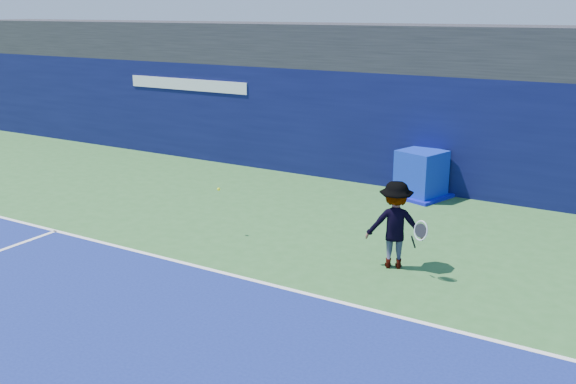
{
  "coord_description": "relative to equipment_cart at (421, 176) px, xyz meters",
  "views": [
    {
      "loc": [
        5.96,
        -5.63,
        4.6
      ],
      "look_at": [
        -0.49,
        5.2,
        1.0
      ],
      "focal_mm": 40.0,
      "sensor_mm": 36.0,
      "label": 1
    }
  ],
  "objects": [
    {
      "name": "equipment_cart",
      "position": [
        0.0,
        0.0,
        0.0
      ],
      "size": [
        1.56,
        1.56,
        1.2
      ],
      "color": "#0C23A9",
      "rests_on": "ground"
    },
    {
      "name": "stadium_band",
      "position": [
        -0.83,
        1.93,
        3.05
      ],
      "size": [
        36.0,
        3.0,
        1.2
      ],
      "primitive_type": "cube",
      "color": "black",
      "rests_on": "back_wall_assembly"
    },
    {
      "name": "tennis_player",
      "position": [
        1.15,
        -4.69,
        0.27
      ],
      "size": [
        1.35,
        0.99,
        1.64
      ],
      "color": "silver",
      "rests_on": "ground"
    },
    {
      "name": "tennis_ball",
      "position": [
        -2.66,
        -4.94,
        0.46
      ],
      "size": [
        0.07,
        0.07,
        0.07
      ],
      "color": "#D2E819",
      "rests_on": "ground"
    },
    {
      "name": "ground",
      "position": [
        -0.83,
        -9.57,
        -0.55
      ],
      "size": [
        80.0,
        80.0,
        0.0
      ],
      "primitive_type": "plane",
      "color": "#30652D",
      "rests_on": "ground"
    },
    {
      "name": "baseline",
      "position": [
        -0.83,
        -6.57,
        -0.54
      ],
      "size": [
        24.0,
        0.1,
        0.01
      ],
      "primitive_type": "cube",
      "color": "white",
      "rests_on": "ground"
    },
    {
      "name": "back_wall_assembly",
      "position": [
        -0.83,
        0.93,
        0.95
      ],
      "size": [
        36.0,
        1.03,
        3.0
      ],
      "color": "#0A0E3B",
      "rests_on": "ground"
    }
  ]
}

